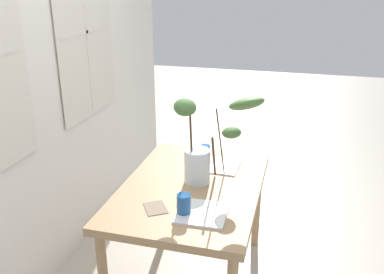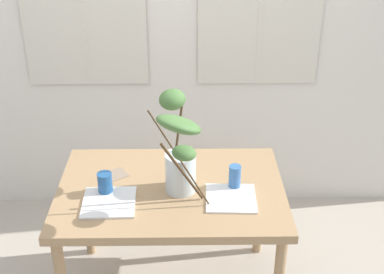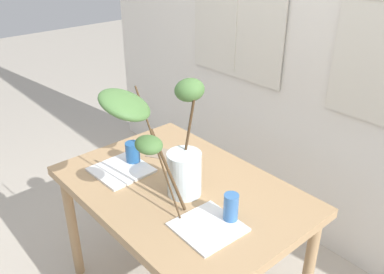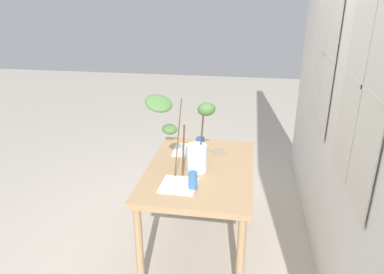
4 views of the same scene
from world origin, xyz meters
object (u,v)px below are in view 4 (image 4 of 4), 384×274
Objects in this scene: vase_with_branches at (188,138)px; drinking_glass_blue_right at (193,181)px; dining_table at (200,177)px; plate_square_right at (179,185)px; plate_square_left at (189,150)px; drinking_glass_blue_left at (200,144)px.

vase_with_branches is 0.37m from drinking_glass_blue_right.
plate_square_right is at bearing -19.77° from dining_table.
plate_square_right is at bearing 2.82° from plate_square_left.
plate_square_left is at bearing -168.04° from drinking_glass_blue_right.
dining_table is at bearing 160.23° from plate_square_right.
drinking_glass_blue_left is 0.91× the size of drinking_glass_blue_right.
plate_square_left is (-0.32, -0.15, 0.09)m from dining_table.
drinking_glass_blue_right is 0.51× the size of plate_square_right.
dining_table is at bearing 24.61° from plate_square_left.
drinking_glass_blue_right is at bearing 16.41° from vase_with_branches.
dining_table is 0.36m from plate_square_left.
drinking_glass_blue_right reaches higher than dining_table.
plate_square_left is at bearing -155.39° from dining_table.
plate_square_right is (0.27, -0.02, -0.27)m from vase_with_branches.
vase_with_branches is 2.32× the size of plate_square_left.
drinking_glass_blue_right is 0.49× the size of plate_square_left.
plate_square_left is at bearing -73.35° from drinking_glass_blue_left.
drinking_glass_blue_right reaches higher than drinking_glass_blue_left.
drinking_glass_blue_left is at bearing 174.40° from plate_square_right.
plate_square_left reaches higher than plate_square_right.
drinking_glass_blue_right is at bearing 3.63° from drinking_glass_blue_left.
plate_square_right is (0.32, -0.11, 0.09)m from dining_table.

